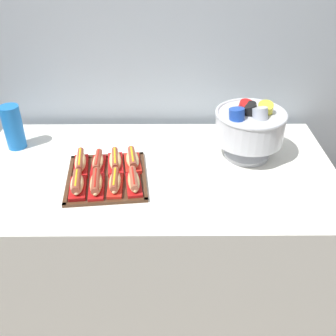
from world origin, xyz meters
TOP-DOWN VIEW (x-y plane):
  - ground_plane at (0.00, 0.00)m, footprint 10.00×10.00m
  - back_wall at (0.00, 0.53)m, footprint 6.00×0.10m
  - buffet_table at (0.00, 0.00)m, footprint 1.60×0.86m
  - serving_tray at (-0.20, -0.08)m, footprint 0.36×0.39m
  - hot_dog_0 at (-0.30, -0.17)m, footprint 0.08×0.16m
  - hot_dog_1 at (-0.23, -0.16)m, footprint 0.08×0.18m
  - hot_dog_2 at (-0.15, -0.16)m, footprint 0.07×0.17m
  - hot_dog_3 at (-0.08, -0.15)m, footprint 0.08×0.17m
  - hot_dog_4 at (-0.32, -0.01)m, footprint 0.08×0.18m
  - hot_dog_5 at (-0.25, 0.00)m, footprint 0.06×0.16m
  - hot_dog_6 at (-0.17, 0.01)m, footprint 0.09×0.18m
  - hot_dog_7 at (-0.10, 0.02)m, footprint 0.09×0.16m
  - punch_bowl at (0.42, 0.11)m, footprint 0.31×0.31m
  - cup_stack at (-0.66, 0.19)m, footprint 0.09×0.09m

SIDE VIEW (x-z plane):
  - ground_plane at x=0.00m, z-range 0.00..0.00m
  - buffet_table at x=0.00m, z-range 0.02..0.77m
  - serving_tray at x=-0.20m, z-range 0.75..0.76m
  - hot_dog_5 at x=-0.25m, z-range 0.76..0.81m
  - hot_dog_6 at x=-0.17m, z-range 0.75..0.81m
  - hot_dog_7 at x=-0.10m, z-range 0.75..0.81m
  - hot_dog_3 at x=-0.08m, z-range 0.75..0.82m
  - hot_dog_1 at x=-0.23m, z-range 0.75..0.82m
  - hot_dog_2 at x=-0.15m, z-range 0.76..0.82m
  - hot_dog_4 at x=-0.32m, z-range 0.76..0.82m
  - hot_dog_0 at x=-0.30m, z-range 0.76..0.82m
  - cup_stack at x=-0.66m, z-range 0.75..0.96m
  - punch_bowl at x=0.42m, z-range 0.77..1.04m
  - back_wall at x=0.00m, z-range 0.00..2.60m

